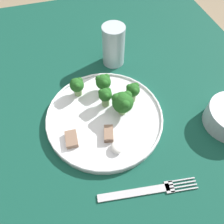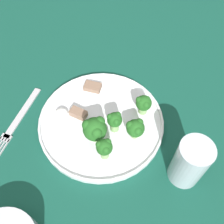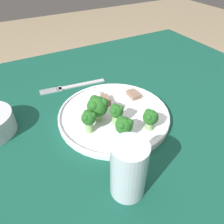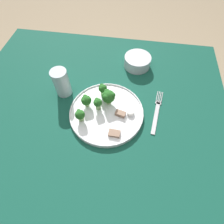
# 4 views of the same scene
# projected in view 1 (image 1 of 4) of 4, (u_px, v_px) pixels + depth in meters

# --- Properties ---
(ground_plane) EXTENTS (8.00, 8.00, 0.00)m
(ground_plane) POSITION_uv_depth(u_px,v_px,m) (96.00, 188.00, 1.19)
(ground_plane) COLOR #9E896B
(table) EXTENTS (1.07, 1.08, 0.76)m
(table) POSITION_uv_depth(u_px,v_px,m) (83.00, 126.00, 0.65)
(table) COLOR #114738
(table) RESTS_ON ground_plane
(dinner_plate) EXTENTS (0.28, 0.28, 0.02)m
(dinner_plate) POSITION_uv_depth(u_px,v_px,m) (105.00, 117.00, 0.54)
(dinner_plate) COLOR white
(dinner_plate) RESTS_ON table
(fork) EXTENTS (0.05, 0.21, 0.00)m
(fork) POSITION_uv_depth(u_px,v_px,m) (147.00, 191.00, 0.44)
(fork) COLOR #B2B2B7
(fork) RESTS_ON table
(drinking_glass) EXTENTS (0.06, 0.06, 0.12)m
(drinking_glass) POSITION_uv_depth(u_px,v_px,m) (113.00, 47.00, 0.62)
(drinking_glass) COLOR #B2C1CC
(drinking_glass) RESTS_ON table
(broccoli_floret_near_rim_left) EXTENTS (0.04, 0.04, 0.05)m
(broccoli_floret_near_rim_left) POSITION_uv_depth(u_px,v_px,m) (103.00, 82.00, 0.55)
(broccoli_floret_near_rim_left) COLOR #7FA866
(broccoli_floret_near_rim_left) RESTS_ON dinner_plate
(broccoli_floret_center_left) EXTENTS (0.05, 0.05, 0.07)m
(broccoli_floret_center_left) POSITION_uv_depth(u_px,v_px,m) (123.00, 102.00, 0.51)
(broccoli_floret_center_left) COLOR #7FA866
(broccoli_floret_center_left) RESTS_ON dinner_plate
(broccoli_floret_back_left) EXTENTS (0.03, 0.03, 0.05)m
(broccoli_floret_back_left) POSITION_uv_depth(u_px,v_px,m) (105.00, 96.00, 0.52)
(broccoli_floret_back_left) COLOR #7FA866
(broccoli_floret_back_left) RESTS_ON dinner_plate
(broccoli_floret_front_left) EXTENTS (0.04, 0.04, 0.05)m
(broccoli_floret_front_left) POSITION_uv_depth(u_px,v_px,m) (77.00, 85.00, 0.55)
(broccoli_floret_front_left) COLOR #7FA866
(broccoli_floret_front_left) RESTS_ON dinner_plate
(broccoli_floret_center_back) EXTENTS (0.03, 0.03, 0.06)m
(broccoli_floret_center_back) POSITION_uv_depth(u_px,v_px,m) (133.00, 91.00, 0.53)
(broccoli_floret_center_back) COLOR #7FA866
(broccoli_floret_center_back) RESTS_ON dinner_plate
(meat_slice_front_slice) EXTENTS (0.04, 0.03, 0.01)m
(meat_slice_front_slice) POSITION_uv_depth(u_px,v_px,m) (71.00, 139.00, 0.49)
(meat_slice_front_slice) COLOR #846651
(meat_slice_front_slice) RESTS_ON dinner_plate
(meat_slice_middle_slice) EXTENTS (0.04, 0.03, 0.02)m
(meat_slice_middle_slice) POSITION_uv_depth(u_px,v_px,m) (109.00, 134.00, 0.50)
(meat_slice_middle_slice) COLOR #846651
(meat_slice_middle_slice) RESTS_ON dinner_plate
(sauce_dollop) EXTENTS (0.03, 0.03, 0.02)m
(sauce_dollop) POSITION_uv_depth(u_px,v_px,m) (117.00, 147.00, 0.48)
(sauce_dollop) COLOR white
(sauce_dollop) RESTS_ON dinner_plate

